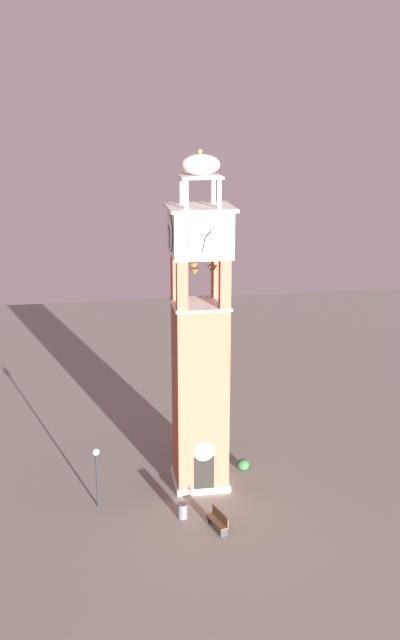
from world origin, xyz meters
TOP-DOWN VIEW (x-y plane):
  - ground at (0.00, 0.00)m, footprint 80.00×80.00m
  - clock_tower at (0.00, -0.00)m, footprint 3.37×3.37m
  - park_bench at (0.12, -4.92)m, footprint 0.92×1.66m
  - lamp_post at (-5.76, -1.78)m, footprint 0.36×0.36m
  - trash_bin at (-1.50, -3.59)m, footprint 0.52×0.52m
  - shrub_near_entry at (2.70, 0.98)m, footprint 0.72×0.72m
  - shrub_left_of_tower at (-0.28, 3.79)m, footprint 0.89×0.89m

SIDE VIEW (x-z plane):
  - ground at x=0.00m, z-range 0.00..0.00m
  - shrub_near_entry at x=2.70m, z-range 0.00..0.66m
  - trash_bin at x=-1.50m, z-range 0.00..0.80m
  - shrub_left_of_tower at x=-0.28m, z-range 0.00..0.82m
  - park_bench at x=0.12m, z-range 0.01..0.96m
  - lamp_post at x=-5.76m, z-range 0.69..4.05m
  - clock_tower at x=0.00m, z-range -1.42..16.97m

